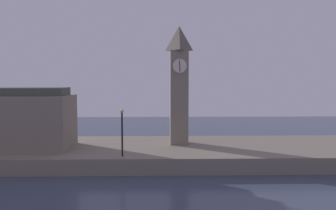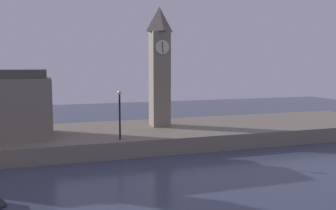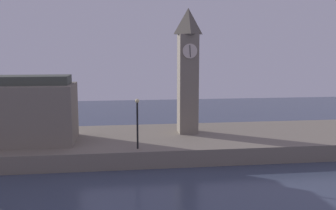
% 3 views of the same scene
% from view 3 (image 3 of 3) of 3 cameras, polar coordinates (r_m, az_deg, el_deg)
% --- Properties ---
extents(far_embankment, '(70.00, 12.00, 1.50)m').
position_cam_3_polar(far_embankment, '(37.50, -9.49, -5.96)').
color(far_embankment, slate).
rests_on(far_embankment, ground).
extents(clock_tower, '(2.09, 2.15, 12.58)m').
position_cam_3_polar(clock_tower, '(38.21, 3.03, 5.41)').
color(clock_tower, slate).
rests_on(clock_tower, far_embankment).
extents(streetlamp, '(0.36, 0.36, 4.34)m').
position_cam_3_polar(streetlamp, '(32.09, -4.67, -2.00)').
color(streetlamp, black).
rests_on(streetlamp, far_embankment).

